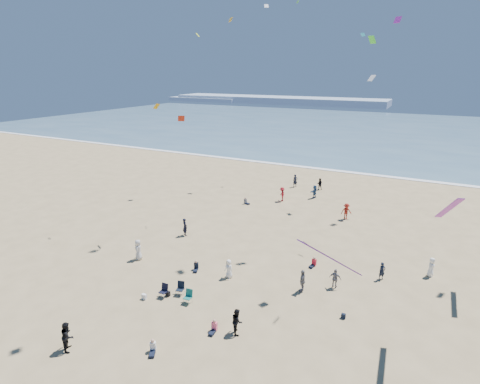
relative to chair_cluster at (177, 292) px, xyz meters
The scene contains 12 objects.
ground 3.52m from the chair_cluster, 77.72° to the right, with size 220.00×220.00×0.00m, color tan.
ocean 91.60m from the chair_cluster, 89.54° to the left, with size 220.00×100.00×0.06m, color #476B84.
surf_line 41.61m from the chair_cluster, 88.98° to the left, with size 220.00×1.20×0.08m, color white.
headland_far 176.83m from the chair_cluster, 109.58° to the left, with size 110.00×20.00×3.20m, color #7A8EA8.
headland_near 189.65m from the chair_cluster, 121.56° to the left, with size 40.00×14.00×2.00m, color #7A8EA8.
standing_flyers 12.25m from the chair_cluster, 67.80° to the left, with size 28.00×38.49×1.82m.
seated_group 5.60m from the chair_cluster, 73.67° to the left, with size 12.90×26.29×0.84m.
chair_cluster is the anchor object (origin of this frame).
white_tote 2.36m from the chair_cluster, 150.64° to the right, with size 0.35×0.20×0.40m, color white.
black_backpack 0.84m from the chair_cluster, behind, with size 0.30×0.22×0.38m, color black.
navy_bag 11.62m from the chair_cluster, 15.87° to the left, with size 0.28×0.18×0.34m, color black.
kites_aloft 20.15m from the chair_cluster, 47.02° to the left, with size 35.87×45.15×27.94m.
Camera 1 is at (13.95, -15.25, 15.59)m, focal length 28.00 mm.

